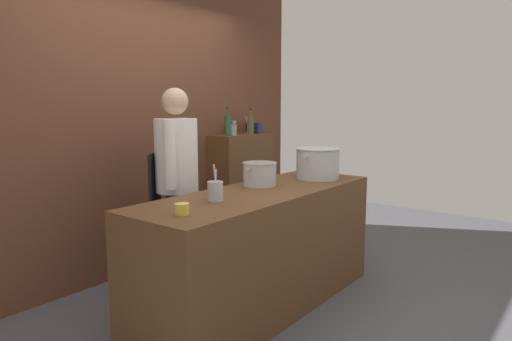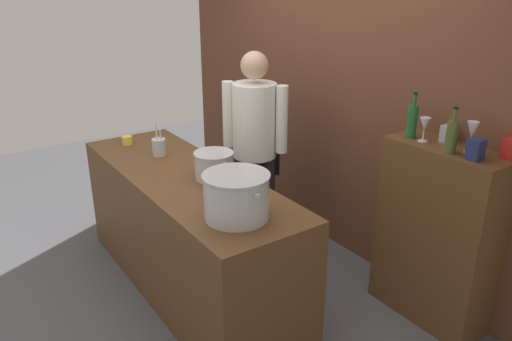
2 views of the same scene
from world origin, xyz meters
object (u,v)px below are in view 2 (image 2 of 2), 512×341
Objects in this scene: stockpot_large at (236,196)px; wine_bottle_green at (412,121)px; wine_bottle_olive at (452,136)px; spice_tin_red at (510,149)px; wine_glass_wide at (425,125)px; stockpot_small at (214,165)px; spice_tin_silver at (448,134)px; wine_glass_short at (472,131)px; spice_tin_navy at (476,149)px; chef at (255,141)px; butter_jar at (127,140)px; utensil_crock at (159,147)px.

stockpot_large is 1.49× the size of wine_bottle_green.
spice_tin_red is at bearing 36.72° from wine_bottle_olive.
wine_bottle_olive reaches higher than wine_glass_wide.
stockpot_small is 1.12× the size of wine_bottle_green.
wine_glass_wide is 0.50m from spice_tin_red.
stockpot_small is 1.20× the size of wine_bottle_olive.
wine_glass_wide is (-0.23, 0.05, 0.00)m from wine_bottle_olive.
wine_glass_short is at bearing -19.47° from spice_tin_silver.
spice_tin_navy is (0.67, 1.17, 0.24)m from stockpot_large.
chef is at bearing 121.60° from stockpot_small.
spice_tin_silver reaches higher than stockpot_small.
stockpot_large is 1.59× the size of wine_bottle_olive.
wine_glass_short is (2.19, 1.27, 0.41)m from butter_jar.
wine_glass_short is (0.59, 1.24, 0.31)m from stockpot_large.
wine_glass_wide is 0.16m from spice_tin_silver.
stockpot_small is 3.91× the size of butter_jar.
spice_tin_red is (0.25, 0.19, -0.05)m from wine_bottle_olive.
stockpot_small reaches higher than butter_jar.
utensil_crock is at bearing -143.22° from wine_glass_wide.
wine_bottle_green reaches higher than spice_tin_red.
spice_tin_red is (0.58, 0.14, -0.05)m from wine_bottle_green.
stockpot_large is at bearing -119.82° from spice_tin_navy.
wine_bottle_olive is at bearing -124.79° from wine_glass_short.
utensil_crock is 2.32× the size of spice_tin_silver.
wine_glass_short is at bearing 6.56° from wine_bottle_green.
wine_bottle_olive reaches higher than spice_tin_silver.
spice_tin_red is at bearing 163.63° from chef.
stockpot_large is 1.37m from spice_tin_navy.
chef is at bearing -157.32° from spice_tin_silver.
stockpot_large is 1.56m from spice_tin_red.
butter_jar is 2.59m from spice_tin_navy.
spice_tin_navy is at bearing -4.35° from wine_glass_wide.
wine_glass_wide is at bearing 168.29° from wine_bottle_olive.
wine_bottle_olive is 0.12m from wine_glass_short.
spice_tin_red reaches higher than utensil_crock.
spice_tin_navy is at bearing 159.21° from chef.
utensil_crock is at bearing 14.79° from butter_jar.
spice_tin_navy is at bearing 38.23° from stockpot_small.
chef is 1.26m from wine_bottle_green.
wine_glass_wide reaches higher than spice_tin_silver.
chef is at bearing -158.73° from wine_bottle_green.
chef is at bearing -164.94° from wine_bottle_olive.
spice_tin_navy reaches higher than utensil_crock.
butter_jar is at bearing -147.09° from wine_glass_wide.
wine_glass_wide reaches higher than spice_tin_red.
wine_glass_short is (0.39, 0.04, 0.02)m from wine_bottle_green.
wine_bottle_olive is at bearing 29.07° from butter_jar.
chef is 5.66× the size of wine_bottle_green.
stockpot_small is at bearing 86.46° from chef.
wine_glass_wide is (0.10, -0.00, -0.00)m from wine_bottle_green.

